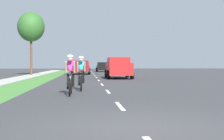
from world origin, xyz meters
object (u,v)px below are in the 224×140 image
(suv_red, at_px, (118,67))
(street_tree_near, at_px, (31,27))
(cyclist_lead, at_px, (70,74))
(pickup_maroon, at_px, (81,67))
(cyclist_trailing, at_px, (81,73))
(sedan_black, at_px, (102,67))

(suv_red, height_order, street_tree_near, street_tree_near)
(street_tree_near, bearing_deg, cyclist_lead, -76.44)
(suv_red, bearing_deg, pickup_maroon, 106.52)
(cyclist_trailing, distance_m, street_tree_near, 21.15)
(suv_red, xyz_separation_m, sedan_black, (-0.08, 23.45, -0.18))
(pickup_maroon, bearing_deg, suv_red, -73.48)
(cyclist_trailing, relative_size, pickup_maroon, 0.34)
(cyclist_trailing, relative_size, sedan_black, 0.40)
(pickup_maroon, bearing_deg, cyclist_trailing, -89.19)
(suv_red, distance_m, pickup_maroon, 11.72)
(street_tree_near, bearing_deg, sedan_black, 60.64)
(cyclist_lead, xyz_separation_m, pickup_maroon, (0.07, 25.12, 0.02))
(sedan_black, bearing_deg, street_tree_near, -119.36)
(pickup_maroon, relative_size, sedan_black, 1.19)
(cyclist_trailing, distance_m, suv_red, 12.15)
(cyclist_trailing, height_order, street_tree_near, street_tree_near)
(suv_red, distance_m, street_tree_near, 12.65)
(cyclist_lead, xyz_separation_m, sedan_black, (3.32, 37.34, -0.04))
(cyclist_lead, xyz_separation_m, cyclist_trailing, (0.39, 2.12, 0.00))
(suv_red, bearing_deg, cyclist_trailing, -104.33)
(cyclist_trailing, xyz_separation_m, street_tree_near, (-5.70, 19.87, 4.45))
(cyclist_trailing, bearing_deg, street_tree_near, 106.00)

